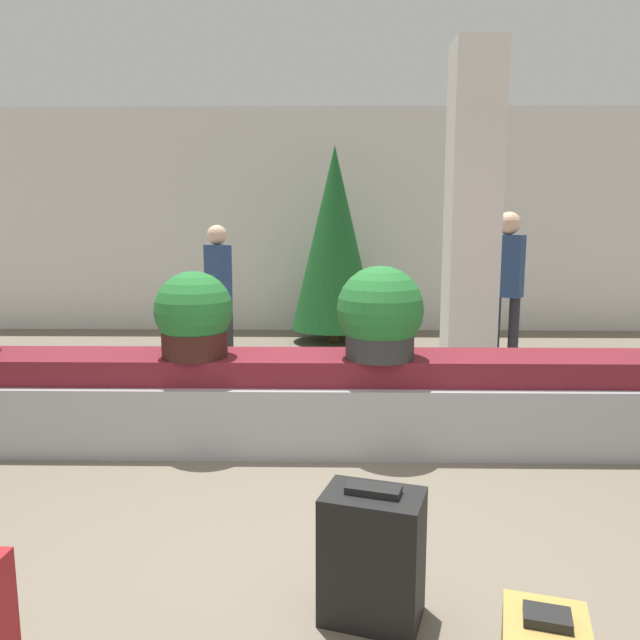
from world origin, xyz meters
TOP-DOWN VIEW (x-y plane):
  - ground_plane at (0.00, 0.00)m, footprint 18.00×18.00m
  - back_wall at (0.00, 6.42)m, footprint 18.00×0.06m
  - carousel at (0.00, 1.61)m, footprint 8.34×0.70m
  - pillar at (1.39, 3.16)m, footprint 0.45×0.45m
  - suitcase_1 at (0.25, -0.39)m, footprint 0.46×0.37m
  - potted_plant_0 at (0.42, 1.51)m, footprint 0.60×0.60m
  - potted_plant_1 at (-0.88, 1.53)m, footprint 0.54×0.54m
  - traveler_0 at (1.92, 3.81)m, footprint 0.37×0.33m
  - traveler_1 at (-1.18, 4.14)m, footprint 0.34×0.36m
  - decorated_tree at (0.12, 5.52)m, footprint 1.13×1.13m

SIDE VIEW (x-z plane):
  - ground_plane at x=0.00m, z-range 0.00..0.00m
  - suitcase_1 at x=0.25m, z-range -0.01..0.56m
  - carousel at x=0.00m, z-range -0.02..0.65m
  - traveler_1 at x=-1.18m, z-range 0.14..1.70m
  - potted_plant_1 at x=-0.88m, z-range 0.65..1.25m
  - potted_plant_0 at x=0.42m, z-range 0.65..1.29m
  - traveler_0 at x=1.92m, z-range 0.17..1.87m
  - decorated_tree at x=0.12m, z-range 0.09..2.66m
  - back_wall at x=0.00m, z-range 0.00..3.20m
  - pillar at x=1.39m, z-range 0.00..3.20m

